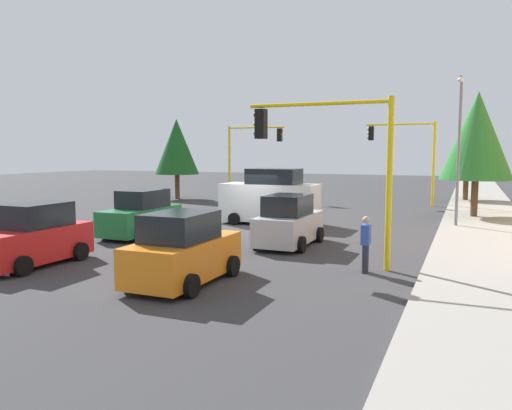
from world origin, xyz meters
name	(u,v)px	position (x,y,z in m)	size (l,w,h in m)	color
ground_plane	(243,229)	(0.00, 0.00, 0.00)	(120.00, 120.00, 0.00)	#353538
sidewalk_kerb	(485,226)	(-5.00, 10.50, 0.07)	(80.00, 4.00, 0.15)	gray
traffic_signal_near_left	(328,148)	(6.00, 5.63, 3.72)	(0.36, 4.59, 5.23)	yellow
traffic_signal_far_left	(406,146)	(-14.00, 5.69, 3.97)	(0.36, 4.59, 5.61)	yellow
traffic_signal_far_right	(251,147)	(-14.00, -5.68, 3.96)	(0.36, 4.59, 5.58)	yellow
street_lamp_curbside	(459,135)	(-3.61, 9.20, 4.35)	(2.15, 0.28, 7.00)	slate
tree_roadside_mid	(477,136)	(-8.00, 10.00, 4.44)	(3.72, 3.72, 6.78)	brown
tree_roadside_far	(468,145)	(-18.00, 9.50, 4.09)	(3.45, 3.45, 6.26)	brown
tree_opposite_side	(177,147)	(-12.00, -11.00, 3.99)	(3.37, 3.37, 6.11)	brown
delivery_van_white	(270,198)	(-2.00, 0.58, 1.28)	(2.22, 4.80, 2.77)	white
car_silver	(289,223)	(3.27, 3.39, 0.90)	(3.84, 1.96, 1.98)	#B2B5BA
car_red	(33,237)	(9.59, -2.98, 0.90)	(3.81, 1.92, 1.98)	red
car_green	(141,215)	(3.52, -3.21, 0.90)	(4.03, 1.95, 1.98)	#1E7238
car_orange	(183,251)	(9.68, 2.58, 0.90)	(3.83, 2.01, 1.98)	orange
pedestrian_crossing	(366,243)	(6.51, 6.94, 0.91)	(0.40, 0.24, 1.70)	#262638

